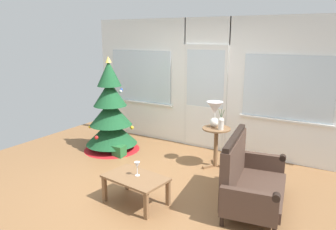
% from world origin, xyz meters
% --- Properties ---
extents(ground_plane, '(6.76, 6.76, 0.00)m').
position_xyz_m(ground_plane, '(0.00, 0.00, 0.00)').
color(ground_plane, brown).
extents(back_wall_with_door, '(5.20, 0.14, 2.55)m').
position_xyz_m(back_wall_with_door, '(0.00, 2.08, 1.28)').
color(back_wall_with_door, white).
rests_on(back_wall_with_door, ground).
extents(christmas_tree, '(1.10, 1.10, 1.84)m').
position_xyz_m(christmas_tree, '(-1.52, 1.00, 0.66)').
color(christmas_tree, '#4C331E').
rests_on(christmas_tree, ground).
extents(settee_sofa, '(0.89, 1.44, 0.96)m').
position_xyz_m(settee_sofa, '(1.46, 0.24, 0.38)').
color(settee_sofa, black).
rests_on(settee_sofa, ground).
extents(side_table, '(0.50, 0.48, 0.69)m').
position_xyz_m(side_table, '(0.58, 1.26, 0.49)').
color(side_table, brown).
rests_on(side_table, ground).
extents(table_lamp, '(0.28, 0.28, 0.44)m').
position_xyz_m(table_lamp, '(0.52, 1.30, 0.97)').
color(table_lamp, silver).
rests_on(table_lamp, side_table).
extents(flower_vase, '(0.11, 0.10, 0.35)m').
position_xyz_m(flower_vase, '(0.68, 1.20, 0.81)').
color(flower_vase, beige).
rests_on(flower_vase, side_table).
extents(coffee_table, '(0.90, 0.62, 0.38)m').
position_xyz_m(coffee_table, '(0.16, -0.48, 0.33)').
color(coffee_table, brown).
rests_on(coffee_table, ground).
extents(wine_glass, '(0.08, 0.08, 0.20)m').
position_xyz_m(wine_glass, '(0.16, -0.43, 0.52)').
color(wine_glass, silver).
rests_on(wine_glass, coffee_table).
extents(gift_box, '(0.21, 0.19, 0.21)m').
position_xyz_m(gift_box, '(-1.15, 0.77, 0.11)').
color(gift_box, '#266633').
rests_on(gift_box, ground).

